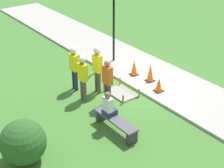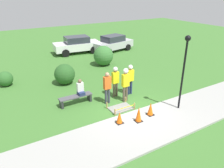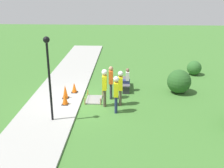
{
  "view_description": "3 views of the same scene",
  "coord_description": "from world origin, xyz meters",
  "px_view_note": "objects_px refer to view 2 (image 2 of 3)",
  "views": [
    {
      "loc": [
        -9.5,
        8.19,
        6.84
      ],
      "look_at": [
        -0.66,
        1.39,
        0.85
      ],
      "focal_mm": 55.0,
      "sensor_mm": 36.0,
      "label": 1
    },
    {
      "loc": [
        -5.9,
        -7.85,
        5.85
      ],
      "look_at": [
        -0.38,
        1.4,
        1.18
      ],
      "focal_mm": 35.0,
      "sensor_mm": 36.0,
      "label": 2
    },
    {
      "loc": [
        13.68,
        2.28,
        5.96
      ],
      "look_at": [
        -0.05,
        1.63,
        1.04
      ],
      "focal_mm": 45.0,
      "sensor_mm": 36.0,
      "label": 3
    }
  ],
  "objects_px": {
    "traffic_cone_near_patch": "(119,118)",
    "person_seated_on_bench": "(80,88)",
    "traffic_cone_sidewalk_edge": "(151,109)",
    "parked_car_silver": "(113,43)",
    "traffic_cone_far_patch": "(139,114)",
    "park_bench": "(76,98)",
    "bystander_in_orange_shirt": "(107,86)",
    "worker_assistant": "(126,81)",
    "worker_supervisor": "(115,79)",
    "parked_car_white": "(77,44)",
    "lamppost_near": "(185,62)",
    "worker_trainee": "(130,77)"
  },
  "relations": [
    {
      "from": "traffic_cone_far_patch",
      "to": "traffic_cone_sidewalk_edge",
      "type": "distance_m",
      "value": 0.87
    },
    {
      "from": "worker_assistant",
      "to": "lamppost_near",
      "type": "distance_m",
      "value": 3.25
    },
    {
      "from": "traffic_cone_near_patch",
      "to": "lamppost_near",
      "type": "bearing_deg",
      "value": -6.68
    },
    {
      "from": "lamppost_near",
      "to": "parked_car_white",
      "type": "xyz_separation_m",
      "value": [
        -0.22,
        13.25,
        -1.76
      ]
    },
    {
      "from": "traffic_cone_near_patch",
      "to": "parked_car_silver",
      "type": "distance_m",
      "value": 13.45
    },
    {
      "from": "bystander_in_orange_shirt",
      "to": "parked_car_white",
      "type": "xyz_separation_m",
      "value": [
        2.66,
        10.73,
        -0.2
      ]
    },
    {
      "from": "worker_assistant",
      "to": "lamppost_near",
      "type": "relative_size",
      "value": 0.51
    },
    {
      "from": "traffic_cone_near_patch",
      "to": "lamppost_near",
      "type": "distance_m",
      "value": 4.12
    },
    {
      "from": "worker_supervisor",
      "to": "parked_car_white",
      "type": "height_order",
      "value": "worker_supervisor"
    },
    {
      "from": "traffic_cone_far_patch",
      "to": "worker_trainee",
      "type": "height_order",
      "value": "worker_trainee"
    },
    {
      "from": "person_seated_on_bench",
      "to": "worker_assistant",
      "type": "relative_size",
      "value": 0.45
    },
    {
      "from": "person_seated_on_bench",
      "to": "lamppost_near",
      "type": "xyz_separation_m",
      "value": [
        4.09,
        -3.4,
        1.76
      ]
    },
    {
      "from": "traffic_cone_far_patch",
      "to": "lamppost_near",
      "type": "distance_m",
      "value": 3.36
    },
    {
      "from": "worker_trainee",
      "to": "parked_car_silver",
      "type": "distance_m",
      "value": 10.2
    },
    {
      "from": "bystander_in_orange_shirt",
      "to": "traffic_cone_far_patch",
      "type": "bearing_deg",
      "value": -83.24
    },
    {
      "from": "traffic_cone_sidewalk_edge",
      "to": "worker_assistant",
      "type": "bearing_deg",
      "value": 93.92
    },
    {
      "from": "traffic_cone_far_patch",
      "to": "worker_supervisor",
      "type": "distance_m",
      "value": 3.1
    },
    {
      "from": "parked_car_white",
      "to": "parked_car_silver",
      "type": "bearing_deg",
      "value": -12.68
    },
    {
      "from": "worker_trainee",
      "to": "parked_car_silver",
      "type": "xyz_separation_m",
      "value": [
        4.37,
        9.21,
        -0.31
      ]
    },
    {
      "from": "traffic_cone_sidewalk_edge",
      "to": "bystander_in_orange_shirt",
      "type": "relative_size",
      "value": 0.36
    },
    {
      "from": "worker_supervisor",
      "to": "parked_car_silver",
      "type": "height_order",
      "value": "worker_supervisor"
    },
    {
      "from": "park_bench",
      "to": "lamppost_near",
      "type": "xyz_separation_m",
      "value": [
        4.43,
        -3.35,
        2.26
      ]
    },
    {
      "from": "person_seated_on_bench",
      "to": "worker_supervisor",
      "type": "bearing_deg",
      "value": -9.45
    },
    {
      "from": "traffic_cone_sidewalk_edge",
      "to": "person_seated_on_bench",
      "type": "xyz_separation_m",
      "value": [
        -2.35,
        3.17,
        0.41
      ]
    },
    {
      "from": "worker_supervisor",
      "to": "worker_assistant",
      "type": "height_order",
      "value": "worker_assistant"
    },
    {
      "from": "worker_supervisor",
      "to": "bystander_in_orange_shirt",
      "type": "bearing_deg",
      "value": -147.8
    },
    {
      "from": "bystander_in_orange_shirt",
      "to": "parked_car_white",
      "type": "height_order",
      "value": "bystander_in_orange_shirt"
    },
    {
      "from": "traffic_cone_near_patch",
      "to": "lamppost_near",
      "type": "height_order",
      "value": "lamppost_near"
    },
    {
      "from": "bystander_in_orange_shirt",
      "to": "parked_car_white",
      "type": "bearing_deg",
      "value": 76.06
    },
    {
      "from": "worker_trainee",
      "to": "parked_car_white",
      "type": "height_order",
      "value": "worker_trainee"
    },
    {
      "from": "traffic_cone_near_patch",
      "to": "person_seated_on_bench",
      "type": "distance_m",
      "value": 3.09
    },
    {
      "from": "traffic_cone_sidewalk_edge",
      "to": "parked_car_silver",
      "type": "distance_m",
      "value": 12.86
    },
    {
      "from": "worker_supervisor",
      "to": "parked_car_silver",
      "type": "bearing_deg",
      "value": 59.66
    },
    {
      "from": "traffic_cone_near_patch",
      "to": "person_seated_on_bench",
      "type": "bearing_deg",
      "value": 102.16
    },
    {
      "from": "person_seated_on_bench",
      "to": "traffic_cone_near_patch",
      "type": "bearing_deg",
      "value": -77.84
    },
    {
      "from": "traffic_cone_sidewalk_edge",
      "to": "worker_trainee",
      "type": "xyz_separation_m",
      "value": [
        0.6,
        2.64,
        0.69
      ]
    },
    {
      "from": "traffic_cone_sidewalk_edge",
      "to": "person_seated_on_bench",
      "type": "height_order",
      "value": "person_seated_on_bench"
    },
    {
      "from": "traffic_cone_sidewalk_edge",
      "to": "park_bench",
      "type": "xyz_separation_m",
      "value": [
        -2.69,
        3.12,
        -0.08
      ]
    },
    {
      "from": "parked_car_white",
      "to": "traffic_cone_near_patch",
      "type": "bearing_deg",
      "value": -97.93
    },
    {
      "from": "worker_supervisor",
      "to": "worker_assistant",
      "type": "relative_size",
      "value": 0.94
    },
    {
      "from": "worker_supervisor",
      "to": "lamppost_near",
      "type": "xyz_separation_m",
      "value": [
        2.05,
        -3.05,
        1.5
      ]
    },
    {
      "from": "park_bench",
      "to": "bystander_in_orange_shirt",
      "type": "xyz_separation_m",
      "value": [
        1.54,
        -0.82,
        0.7
      ]
    },
    {
      "from": "worker_assistant",
      "to": "traffic_cone_far_patch",
      "type": "bearing_deg",
      "value": -108.1
    },
    {
      "from": "traffic_cone_far_patch",
      "to": "bystander_in_orange_shirt",
      "type": "bearing_deg",
      "value": 96.76
    },
    {
      "from": "person_seated_on_bench",
      "to": "parked_car_white",
      "type": "distance_m",
      "value": 10.59
    },
    {
      "from": "worker_supervisor",
      "to": "traffic_cone_sidewalk_edge",
      "type": "bearing_deg",
      "value": -83.83
    },
    {
      "from": "person_seated_on_bench",
      "to": "parked_car_white",
      "type": "xyz_separation_m",
      "value": [
        3.87,
        9.86,
        0.0
      ]
    },
    {
      "from": "worker_assistant",
      "to": "worker_trainee",
      "type": "xyz_separation_m",
      "value": [
        0.74,
        0.61,
        -0.08
      ]
    },
    {
      "from": "park_bench",
      "to": "worker_trainee",
      "type": "distance_m",
      "value": 3.42
    },
    {
      "from": "person_seated_on_bench",
      "to": "lamppost_near",
      "type": "height_order",
      "value": "lamppost_near"
    }
  ]
}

